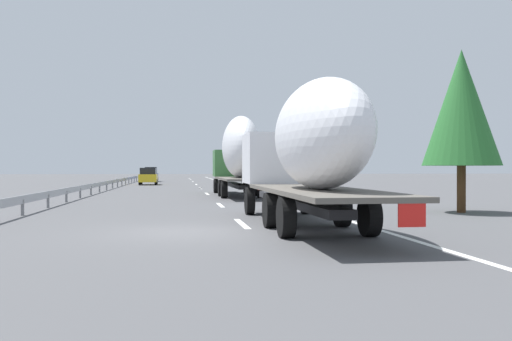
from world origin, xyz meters
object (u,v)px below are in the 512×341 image
Objects in this scene: truck_lead at (238,153)px; car_blue_sedan at (151,174)px; car_yellow_coupe at (148,176)px; road_sign at (241,166)px; truck_trailing at (308,148)px.

car_blue_sedan is (41.17, 7.44, -1.76)m from truck_lead.
car_blue_sedan is at bearing 1.58° from car_yellow_coupe.
car_yellow_coupe is at bearing -178.42° from car_blue_sedan.
truck_trailing is at bearing 175.97° from road_sign.
road_sign is (43.97, -3.10, -0.26)m from truck_trailing.
truck_trailing is (-18.83, -0.00, -0.37)m from truck_lead.
truck_lead reaches higher than road_sign.
truck_lead reaches higher than car_yellow_coupe.
road_sign is at bearing -7.03° from truck_lead.
truck_trailing is 4.34× the size of road_sign.
truck_trailing is 3.07× the size of car_blue_sedan.
car_yellow_coupe is at bearing 14.99° from truck_lead.
road_sign is (-1.09, -10.12, 1.17)m from car_yellow_coupe.
truck_trailing is 45.63m from car_yellow_coupe.
road_sign is at bearing -4.03° from truck_trailing.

